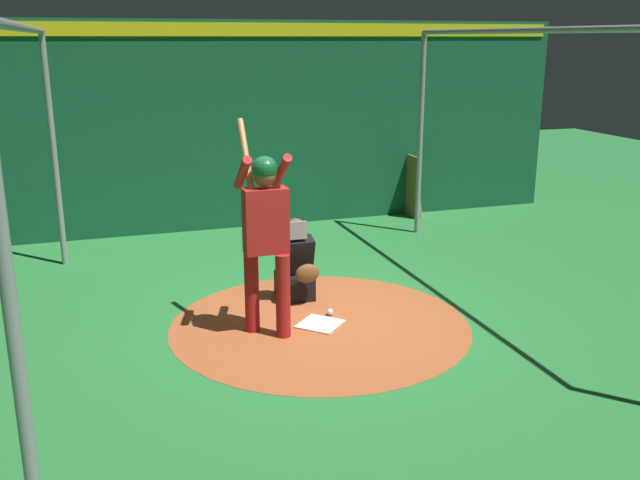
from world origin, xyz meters
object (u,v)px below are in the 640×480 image
(bat_rack, at_px, (412,187))
(baseball_0, at_px, (330,312))
(home_plate, at_px, (320,324))
(batter, at_px, (265,227))
(catcher, at_px, (296,268))

(bat_rack, bearing_deg, baseball_0, -35.83)
(home_plate, distance_m, batter, 1.28)
(batter, bearing_deg, catcher, 146.78)
(home_plate, xyz_separation_m, bat_rack, (-4.14, 3.02, 0.48))
(bat_rack, bearing_deg, home_plate, -36.11)
(batter, bearing_deg, home_plate, 93.31)
(bat_rack, height_order, baseball_0, bat_rack)
(catcher, distance_m, bat_rack, 4.51)
(catcher, bearing_deg, home_plate, 1.72)
(catcher, bearing_deg, bat_rack, 137.41)
(home_plate, height_order, baseball_0, baseball_0)
(bat_rack, xyz_separation_m, baseball_0, (3.93, -2.84, -0.45))
(catcher, bearing_deg, batter, -33.22)
(home_plate, bearing_deg, catcher, -178.28)
(home_plate, relative_size, bat_rack, 0.40)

